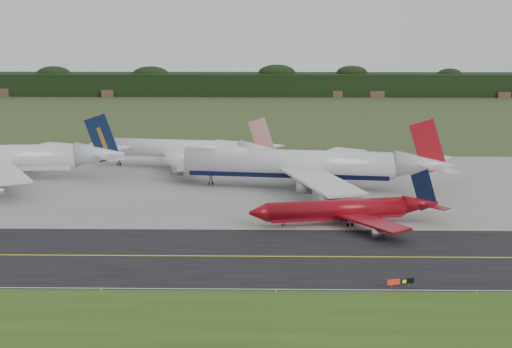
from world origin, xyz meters
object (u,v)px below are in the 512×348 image
object	(u,v)px
jet_ba_747	(299,164)
jet_star_tail	(181,151)
jet_red_737	(347,209)
taxiway_sign	(401,282)

from	to	relation	value
jet_ba_747	jet_star_tail	world-z (taller)	jet_ba_747
jet_red_737	taxiway_sign	bearing A→B (deg)	-82.87
jet_ba_747	jet_red_737	size ratio (longest dim) A/B	1.80
jet_star_tail	taxiway_sign	size ratio (longest dim) A/B	13.11
jet_red_737	jet_star_tail	distance (m)	68.24
jet_star_tail	taxiway_sign	distance (m)	100.88
jet_ba_747	jet_red_737	world-z (taller)	jet_ba_747
jet_ba_747	jet_star_tail	bearing A→B (deg)	142.15
jet_red_737	jet_ba_747	bearing A→B (deg)	104.86
jet_ba_747	taxiway_sign	bearing A→B (deg)	-79.20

